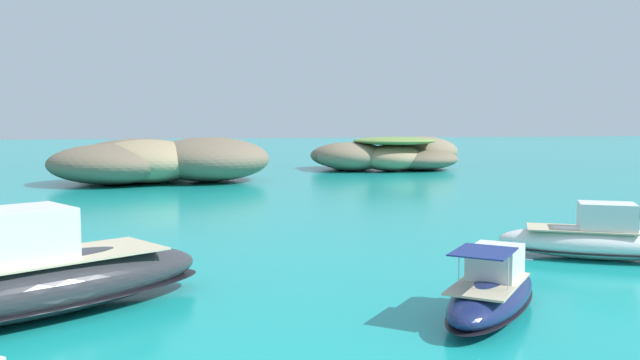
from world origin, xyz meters
TOP-DOWN VIEW (x-y plane):
  - islet_large at (-6.26, 55.59)m, footprint 22.80×26.66m
  - islet_small at (19.95, 63.04)m, footprint 20.28×15.33m
  - motorboat_charcoal at (-8.17, 10.03)m, footprint 11.03×8.57m
  - motorboat_navy at (5.07, 7.46)m, footprint 5.84×6.38m
  - motorboat_white at (12.93, 13.71)m, footprint 8.10×5.87m

SIDE VIEW (x-z plane):
  - motorboat_navy at x=5.07m, z-range -0.38..1.72m
  - motorboat_white at x=12.93m, z-range -0.39..1.95m
  - motorboat_charcoal at x=-8.17m, z-range -0.53..2.69m
  - islet_small at x=19.95m, z-range -0.24..3.62m
  - islet_large at x=-6.26m, z-range -0.13..4.01m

